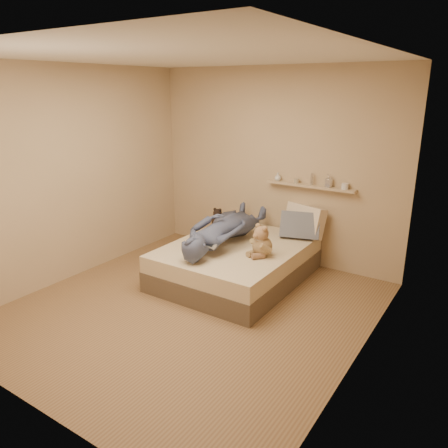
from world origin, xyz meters
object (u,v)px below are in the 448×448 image
Objects in this scene: bed at (236,262)px; wall_shelf at (310,186)px; dark_plush at (218,219)px; pillow_cream at (305,221)px; pillow_grey at (300,225)px; person at (223,228)px; game_console at (210,245)px; teddy_bear at (261,243)px.

bed is 1.38m from wall_shelf.
wall_shelf is (0.55, 0.91, 0.88)m from bed.
dark_plush is 1.19m from pillow_cream.
pillow_grey is 1.01m from person.
pillow_cream is at bearing 91.37° from pillow_grey.
bed is 1.12× the size of person.
game_console is at bearing -93.67° from bed.
pillow_cream is 0.14m from pillow_grey.
pillow_cream is at bearing 83.56° from teddy_bear.
person reaches higher than pillow_grey.
pillow_cream reaches higher than dark_plush.
pillow_grey is at bearing -140.12° from person.
wall_shelf is at bearing 67.69° from game_console.
pillow_grey reaches higher than game_console.
wall_shelf is (1.15, 0.44, 0.53)m from dark_plush.
wall_shelf is (0.01, 0.08, 0.45)m from pillow_cream.
person is at bearing -135.15° from pillow_grey.
pillow_grey reaches higher than dark_plush.
game_console is at bearing -112.31° from wall_shelf.
pillow_cream is 0.32× the size of person.
bed is at bearing -121.18° from wall_shelf.
person is (-0.18, -0.02, 0.43)m from bed.
pillow_grey is (1.14, 0.22, 0.05)m from dark_plush.
teddy_bear reaches higher than dark_plush.
person is at bearing 168.70° from teddy_bear.
person is at bearing -172.51° from bed.
pillow_cream is 0.46m from wall_shelf.
dark_plush is at bearing 141.95° from bed.
person is at bearing 106.61° from game_console.
teddy_bear reaches higher than bed.
wall_shelf is (0.01, 0.22, 0.48)m from pillow_grey.
pillow_grey is at bearing 52.01° from bed.
person reaches higher than bed.
dark_plush is 1.34m from wall_shelf.
bed is at bearing 161.29° from teddy_bear.
pillow_cream is 0.46× the size of wall_shelf.
bed is 3.45× the size of pillow_cream.
person reaches higher than teddy_bear.
bed is 3.80× the size of pillow_grey.
dark_plush is at bearing 119.99° from game_console.
bed is 4.93× the size of teddy_bear.
wall_shelf is (0.73, 0.93, 0.45)m from person.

